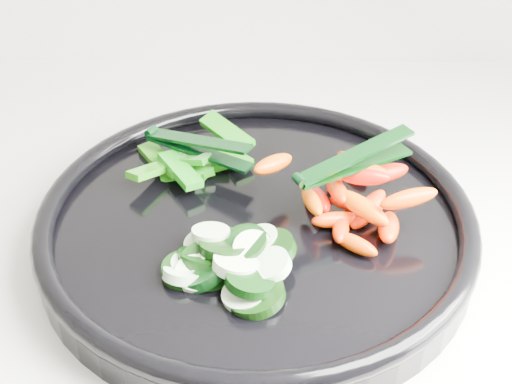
{
  "coord_description": "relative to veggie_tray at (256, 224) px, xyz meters",
  "views": [
    {
      "loc": [
        0.21,
        1.17,
        1.34
      ],
      "look_at": [
        0.2,
        1.64,
        0.99
      ],
      "focal_mm": 50.0,
      "sensor_mm": 36.0,
      "label": 1
    }
  ],
  "objects": [
    {
      "name": "pepper_pile",
      "position": [
        -0.06,
        0.08,
        0.01
      ],
      "size": [
        0.12,
        0.12,
        0.03
      ],
      "color": "#126C0A",
      "rests_on": "veggie_tray"
    },
    {
      "name": "tong_pepper",
      "position": [
        -0.06,
        0.08,
        0.03
      ],
      "size": [
        0.11,
        0.07,
        0.02
      ],
      "color": "black",
      "rests_on": "pepper_pile"
    },
    {
      "name": "carrot_pile",
      "position": [
        0.08,
        0.01,
        0.02
      ],
      "size": [
        0.16,
        0.16,
        0.06
      ],
      "color": "#FF1800",
      "rests_on": "veggie_tray"
    },
    {
      "name": "cucumber_pile",
      "position": [
        -0.02,
        -0.06,
        0.01
      ],
      "size": [
        0.12,
        0.12,
        0.04
      ],
      "color": "black",
      "rests_on": "veggie_tray"
    },
    {
      "name": "veggie_tray",
      "position": [
        0.0,
        0.0,
        0.0
      ],
      "size": [
        0.43,
        0.43,
        0.04
      ],
      "color": "black",
      "rests_on": "counter"
    },
    {
      "name": "tong_carrot",
      "position": [
        0.08,
        0.02,
        0.05
      ],
      "size": [
        0.11,
        0.07,
        0.02
      ],
      "color": "black",
      "rests_on": "carrot_pile"
    }
  ]
}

